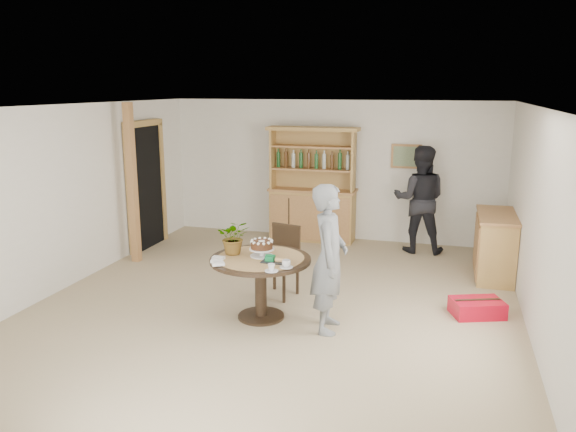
% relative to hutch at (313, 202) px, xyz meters
% --- Properties ---
extents(ground, '(7.00, 7.00, 0.00)m').
position_rel_hutch_xyz_m(ground, '(0.30, -3.24, -0.69)').
color(ground, tan).
rests_on(ground, ground).
extents(room_shell, '(6.04, 7.04, 2.52)m').
position_rel_hutch_xyz_m(room_shell, '(0.30, -3.23, 1.05)').
color(room_shell, white).
rests_on(room_shell, ground).
extents(doorway, '(0.13, 1.10, 2.18)m').
position_rel_hutch_xyz_m(doorway, '(-2.63, -1.24, 0.42)').
color(doorway, black).
rests_on(doorway, ground).
extents(pine_post, '(0.12, 0.12, 2.50)m').
position_rel_hutch_xyz_m(pine_post, '(-2.40, -2.04, 0.56)').
color(pine_post, '#B4814C').
rests_on(pine_post, ground).
extents(hutch, '(1.62, 0.54, 2.04)m').
position_rel_hutch_xyz_m(hutch, '(0.00, 0.00, 0.00)').
color(hutch, tan).
rests_on(hutch, ground).
extents(sideboard, '(0.54, 1.26, 0.94)m').
position_rel_hutch_xyz_m(sideboard, '(3.04, -1.24, -0.22)').
color(sideboard, tan).
rests_on(sideboard, ground).
extents(dining_table, '(1.20, 1.20, 0.76)m').
position_rel_hutch_xyz_m(dining_table, '(0.24, -3.63, -0.08)').
color(dining_table, black).
rests_on(dining_table, ground).
extents(dining_chair, '(0.51, 0.51, 0.95)m').
position_rel_hutch_xyz_m(dining_chair, '(0.26, -2.80, -0.15)').
color(dining_chair, black).
rests_on(dining_chair, ground).
extents(birthday_cake, '(0.30, 0.30, 0.20)m').
position_rel_hutch_xyz_m(birthday_cake, '(0.24, -3.58, 0.19)').
color(birthday_cake, white).
rests_on(birthday_cake, dining_table).
extents(flower_vase, '(0.47, 0.44, 0.42)m').
position_rel_hutch_xyz_m(flower_vase, '(-0.11, -3.58, 0.28)').
color(flower_vase, '#3F7233').
rests_on(flower_vase, dining_table).
extents(gift_tray, '(0.30, 0.20, 0.08)m').
position_rel_hutch_xyz_m(gift_tray, '(0.46, -3.75, 0.10)').
color(gift_tray, black).
rests_on(gift_tray, dining_table).
extents(coffee_cup_a, '(0.15, 0.15, 0.09)m').
position_rel_hutch_xyz_m(coffee_cup_a, '(0.64, -3.91, 0.11)').
color(coffee_cup_a, silver).
rests_on(coffee_cup_a, dining_table).
extents(coffee_cup_b, '(0.15, 0.15, 0.08)m').
position_rel_hutch_xyz_m(coffee_cup_b, '(0.52, -4.08, 0.11)').
color(coffee_cup_b, silver).
rests_on(coffee_cup_b, dining_table).
extents(napkins, '(0.24, 0.33, 0.03)m').
position_rel_hutch_xyz_m(napkins, '(-0.17, -3.94, 0.09)').
color(napkins, white).
rests_on(napkins, dining_table).
extents(teen_boy, '(0.47, 0.66, 1.70)m').
position_rel_hutch_xyz_m(teen_boy, '(1.09, -3.73, 0.16)').
color(teen_boy, slate).
rests_on(teen_boy, ground).
extents(adult_person, '(0.90, 0.71, 1.79)m').
position_rel_hutch_xyz_m(adult_person, '(1.89, -0.24, 0.21)').
color(adult_person, black).
rests_on(adult_person, ground).
extents(red_suitcase, '(0.70, 0.59, 0.21)m').
position_rel_hutch_xyz_m(red_suitcase, '(2.76, -2.85, -0.59)').
color(red_suitcase, red).
rests_on(red_suitcase, ground).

